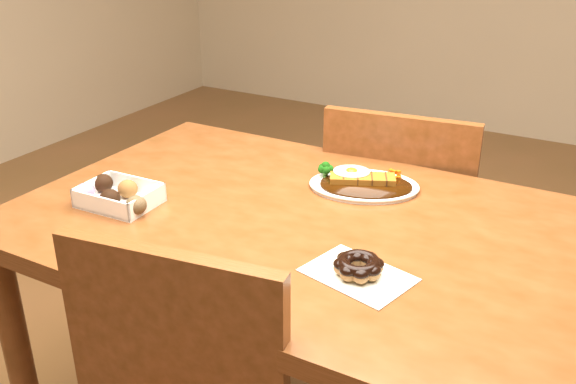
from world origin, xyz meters
The scene contains 5 objects.
table centered at (0.00, 0.00, 0.65)m, with size 1.20×0.80×0.75m.
chair_far centered at (0.05, 0.54, 0.48)m, with size 0.47×0.47×0.87m.
katsu_curry_plate centered at (0.06, 0.21, 0.76)m, with size 0.29×0.25×0.05m.
donut_box centered at (-0.38, -0.14, 0.77)m, with size 0.19×0.13×0.05m.
pon_de_ring centered at (0.20, -0.15, 0.77)m, with size 0.21×0.17×0.04m.
Camera 1 is at (0.57, -1.06, 1.36)m, focal length 40.00 mm.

